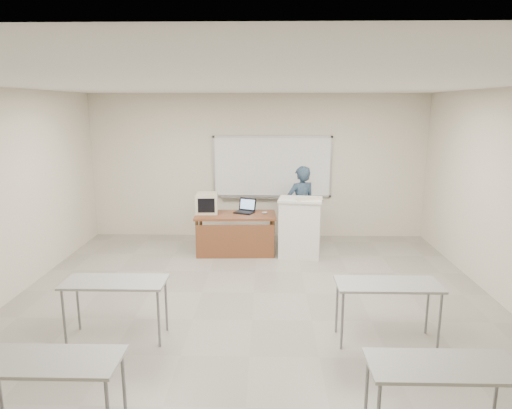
{
  "coord_description": "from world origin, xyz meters",
  "views": [
    {
      "loc": [
        0.18,
        -5.51,
        2.74
      ],
      "look_at": [
        0.0,
        2.2,
        1.07
      ],
      "focal_mm": 32.0,
      "sensor_mm": 36.0,
      "label": 1
    }
  ],
  "objects_px": {
    "podium": "(300,227)",
    "keyboard": "(309,199)",
    "laptop": "(244,209)",
    "presenter": "(301,207)",
    "whiteboard": "(272,168)",
    "mouse": "(265,213)",
    "crt_monitor": "(207,203)",
    "instructor_desk": "(235,226)"
  },
  "relations": [
    {
      "from": "whiteboard",
      "to": "laptop",
      "type": "distance_m",
      "value": 1.31
    },
    {
      "from": "whiteboard",
      "to": "mouse",
      "type": "bearing_deg",
      "value": -97.81
    },
    {
      "from": "whiteboard",
      "to": "presenter",
      "type": "xyz_separation_m",
      "value": [
        0.56,
        -0.72,
        -0.67
      ]
    },
    {
      "from": "podium",
      "to": "presenter",
      "type": "height_order",
      "value": "presenter"
    },
    {
      "from": "laptop",
      "to": "mouse",
      "type": "height_order",
      "value": "laptop"
    },
    {
      "from": "presenter",
      "to": "laptop",
      "type": "bearing_deg",
      "value": -9.59
    },
    {
      "from": "crt_monitor",
      "to": "presenter",
      "type": "bearing_deg",
      "value": 6.07
    },
    {
      "from": "crt_monitor",
      "to": "mouse",
      "type": "relative_size",
      "value": 4.23
    },
    {
      "from": "keyboard",
      "to": "whiteboard",
      "type": "bearing_deg",
      "value": 97.46
    },
    {
      "from": "instructor_desk",
      "to": "mouse",
      "type": "height_order",
      "value": "mouse"
    },
    {
      "from": "instructor_desk",
      "to": "keyboard",
      "type": "height_order",
      "value": "keyboard"
    },
    {
      "from": "presenter",
      "to": "whiteboard",
      "type": "bearing_deg",
      "value": -75.34
    },
    {
      "from": "whiteboard",
      "to": "crt_monitor",
      "type": "relative_size",
      "value": 5.41
    },
    {
      "from": "instructor_desk",
      "to": "presenter",
      "type": "distance_m",
      "value": 1.39
    },
    {
      "from": "podium",
      "to": "crt_monitor",
      "type": "distance_m",
      "value": 1.82
    },
    {
      "from": "instructor_desk",
      "to": "laptop",
      "type": "xyz_separation_m",
      "value": [
        0.16,
        0.27,
        0.25
      ]
    },
    {
      "from": "podium",
      "to": "keyboard",
      "type": "relative_size",
      "value": 2.34
    },
    {
      "from": "whiteboard",
      "to": "keyboard",
      "type": "bearing_deg",
      "value": -65.93
    },
    {
      "from": "podium",
      "to": "presenter",
      "type": "relative_size",
      "value": 0.68
    },
    {
      "from": "mouse",
      "to": "laptop",
      "type": "bearing_deg",
      "value": 148.92
    },
    {
      "from": "instructor_desk",
      "to": "mouse",
      "type": "relative_size",
      "value": 13.91
    },
    {
      "from": "mouse",
      "to": "keyboard",
      "type": "bearing_deg",
      "value": -40.17
    },
    {
      "from": "crt_monitor",
      "to": "keyboard",
      "type": "relative_size",
      "value": 0.98
    },
    {
      "from": "laptop",
      "to": "presenter",
      "type": "height_order",
      "value": "presenter"
    },
    {
      "from": "laptop",
      "to": "mouse",
      "type": "distance_m",
      "value": 0.41
    },
    {
      "from": "podium",
      "to": "crt_monitor",
      "type": "height_order",
      "value": "crt_monitor"
    },
    {
      "from": "laptop",
      "to": "presenter",
      "type": "bearing_deg",
      "value": 37.02
    },
    {
      "from": "laptop",
      "to": "keyboard",
      "type": "relative_size",
      "value": 0.74
    },
    {
      "from": "crt_monitor",
      "to": "mouse",
      "type": "bearing_deg",
      "value": -7.27
    },
    {
      "from": "whiteboard",
      "to": "presenter",
      "type": "bearing_deg",
      "value": -52.07
    },
    {
      "from": "crt_monitor",
      "to": "whiteboard",
      "type": "bearing_deg",
      "value": 35.83
    },
    {
      "from": "mouse",
      "to": "presenter",
      "type": "relative_size",
      "value": 0.07
    },
    {
      "from": "laptop",
      "to": "mouse",
      "type": "bearing_deg",
      "value": 8.15
    },
    {
      "from": "laptop",
      "to": "crt_monitor",
      "type": "bearing_deg",
      "value": -154.1
    },
    {
      "from": "instructor_desk",
      "to": "crt_monitor",
      "type": "bearing_deg",
      "value": 154.58
    },
    {
      "from": "whiteboard",
      "to": "keyboard",
      "type": "xyz_separation_m",
      "value": [
        0.65,
        -1.45,
        -0.37
      ]
    },
    {
      "from": "keyboard",
      "to": "presenter",
      "type": "bearing_deg",
      "value": 80.36
    },
    {
      "from": "mouse",
      "to": "keyboard",
      "type": "height_order",
      "value": "keyboard"
    },
    {
      "from": "whiteboard",
      "to": "mouse",
      "type": "height_order",
      "value": "whiteboard"
    },
    {
      "from": "mouse",
      "to": "presenter",
      "type": "distance_m",
      "value": 0.8
    },
    {
      "from": "podium",
      "to": "keyboard",
      "type": "bearing_deg",
      "value": -30.72
    },
    {
      "from": "instructor_desk",
      "to": "crt_monitor",
      "type": "height_order",
      "value": "crt_monitor"
    }
  ]
}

